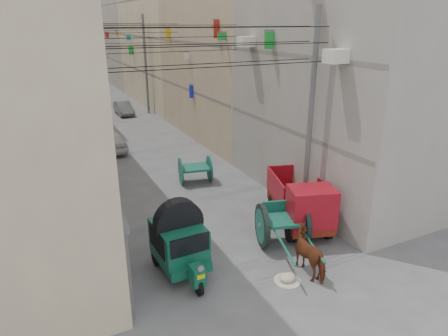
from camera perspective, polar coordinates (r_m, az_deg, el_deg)
building_row_right at (r=41.81m, az=-7.62°, el=18.71°), size 8.00×62.00×14.00m
end_cap_building at (r=71.65m, az=-22.82°, el=18.01°), size 22.00×10.00×13.00m
shutters_left at (r=16.98m, az=-18.98°, el=-1.52°), size 0.18×14.40×2.88m
signboards at (r=27.94m, az=-14.73°, el=11.30°), size 8.22×40.52×5.67m
ac_units at (r=15.98m, az=9.45°, el=19.87°), size 0.70×6.55×3.35m
utility_poles at (r=23.36m, az=-12.38°, el=11.25°), size 7.40×22.20×8.00m
overhead_cables at (r=20.60m, az=-11.09°, el=17.94°), size 7.40×22.52×1.12m
auto_rickshaw at (r=12.62m, az=-6.40°, el=-10.18°), size 1.59×2.69×1.87m
tonga_cart at (r=14.25m, az=8.35°, el=-7.84°), size 2.23×3.68×1.56m
mini_truck at (r=15.26m, az=11.19°, el=-5.34°), size 2.62×3.94×2.04m
second_cart at (r=19.46m, az=-4.14°, el=-0.14°), size 1.72×1.58×1.32m
feed_sack at (r=12.76m, az=9.05°, el=-15.15°), size 0.52×0.41×0.26m
horse at (r=12.98m, az=12.46°, el=-11.74°), size 0.79×1.67×1.39m
distant_car_white at (r=25.33m, az=-16.26°, el=3.83°), size 1.91×4.00×1.32m
distant_car_grey at (r=35.20m, az=-14.16°, el=8.30°), size 1.15×3.30×1.09m
distant_car_green at (r=44.96m, az=-19.64°, el=10.40°), size 2.56×4.82×1.33m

